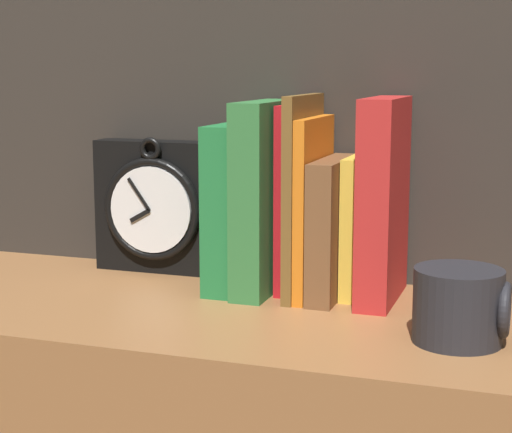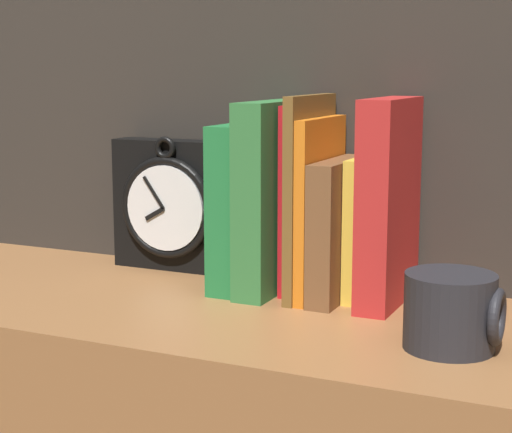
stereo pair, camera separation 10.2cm
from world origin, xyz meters
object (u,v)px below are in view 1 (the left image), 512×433
book_slot2_red (293,198)px  book_slot4_orange (314,207)px  book_slot0_green (235,206)px  book_slot5_brown (333,228)px  mug (460,306)px  book_slot6_yellow (358,226)px  clock (159,207)px  book_slot3_brown (303,195)px  book_slot7_red (383,200)px  book_slot1_green (264,197)px

book_slot2_red → book_slot4_orange: bearing=-26.0°
book_slot0_green → book_slot5_brown: 0.14m
mug → book_slot4_orange: bearing=144.2°
book_slot5_brown → book_slot6_yellow: book_slot6_yellow is taller
clock → book_slot3_brown: book_slot3_brown is taller
book_slot0_green → book_slot7_red: book_slot7_red is taller
book_slot6_yellow → book_slot1_green: bearing=-170.0°
book_slot0_green → book_slot5_brown: (0.13, -0.00, -0.02)m
clock → mug: size_ratio=1.92×
mug → clock: bearing=156.6°
book_slot5_brown → mug: (0.18, -0.14, -0.05)m
book_slot5_brown → mug: size_ratio=1.74×
book_slot3_brown → book_slot5_brown: (0.04, -0.00, -0.04)m
book_slot4_orange → book_slot0_green: bearing=-179.9°
book_slot1_green → book_slot3_brown: (0.05, 0.00, 0.00)m
mug → book_slot2_red: bearing=145.4°
clock → book_slot0_green: book_slot0_green is taller
book_slot3_brown → mug: 0.27m
book_slot1_green → book_slot6_yellow: (0.12, 0.02, -0.03)m
clock → book_slot6_yellow: clock is taller
clock → book_slot1_green: (0.17, -0.05, 0.03)m
book_slot2_red → book_slot3_brown: size_ratio=0.95×
book_slot1_green → book_slot5_brown: (0.09, 0.00, -0.04)m
clock → book_slot5_brown: 0.27m
book_slot1_green → book_slot2_red: size_ratio=1.02×
book_slot2_red → book_slot0_green: bearing=-167.7°
book_slot1_green → book_slot5_brown: size_ratio=1.40×
book_slot3_brown → book_slot6_yellow: size_ratio=1.43×
book_slot2_red → book_slot3_brown: 0.03m
book_slot7_red → book_slot5_brown: bearing=-179.8°
book_slot3_brown → book_slot2_red: bearing=137.7°
book_slot7_red → mug: size_ratio=2.51×
clock → book_slot7_red: (0.33, -0.05, 0.03)m
book_slot6_yellow → book_slot4_orange: bearing=-162.8°
book_slot0_green → book_slot4_orange: bearing=0.1°
book_slot2_red → mug: size_ratio=2.40×
book_slot3_brown → book_slot5_brown: book_slot3_brown is taller
book_slot6_yellow → mug: bearing=-47.8°
book_slot0_green → book_slot4_orange: (0.11, 0.00, 0.01)m
book_slot0_green → book_slot1_green: size_ratio=0.88×
book_slot5_brown → book_slot6_yellow: (0.03, 0.02, 0.00)m
book_slot7_red → book_slot0_green: bearing=179.6°
book_slot1_green → book_slot3_brown: size_ratio=0.97×
mug → book_slot6_yellow: bearing=132.2°
mug → book_slot3_brown: bearing=146.2°
book_slot0_green → book_slot1_green: book_slot1_green is taller
clock → book_slot6_yellow: bearing=-5.6°
book_slot1_green → book_slot0_green: bearing=173.9°
book_slot1_green → book_slot5_brown: book_slot1_green is taller
book_slot3_brown → book_slot7_red: (0.10, -0.00, -0.00)m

